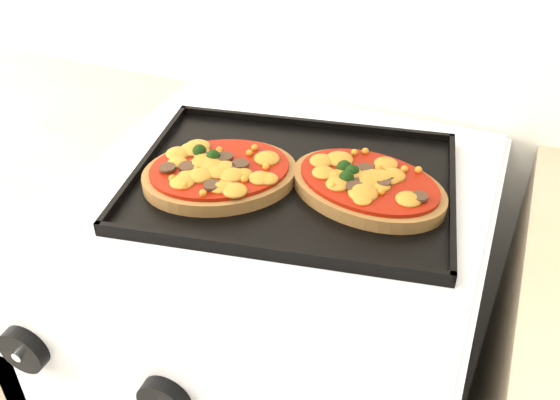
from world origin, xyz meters
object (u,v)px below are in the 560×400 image
at_px(stove, 277,393).
at_px(pizza_left, 220,172).
at_px(baking_tray, 293,180).
at_px(pizza_right, 368,184).

distance_m(stove, pizza_left, 0.49).
xyz_separation_m(baking_tray, pizza_left, (-0.10, -0.04, 0.01)).
height_order(stove, pizza_right, pizza_right).
bearing_deg(pizza_left, pizza_right, 13.07).
bearing_deg(baking_tray, pizza_right, -5.12).
bearing_deg(stove, baking_tray, 53.13).
relative_size(pizza_left, pizza_right, 0.98).
distance_m(pizza_left, pizza_right, 0.21).
bearing_deg(pizza_right, pizza_left, -166.93).
height_order(stove, baking_tray, baking_tray).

